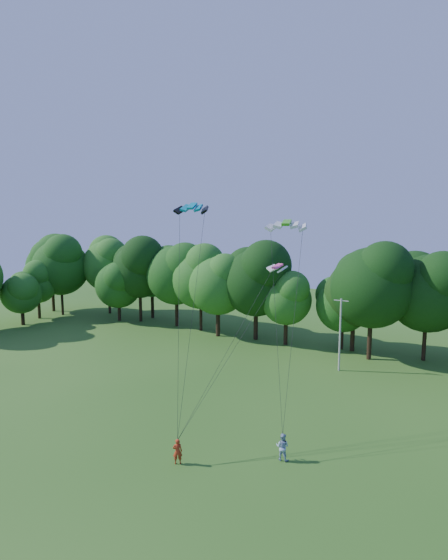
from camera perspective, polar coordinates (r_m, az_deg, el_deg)
The scene contains 9 objects.
ground at distance 25.83m, azimuth -15.53°, elevation -28.18°, with size 160.00×160.00×0.00m, color #265918.
utility_pole at distance 45.64m, azimuth 14.92°, elevation -6.80°, with size 1.48×0.18×7.40m.
kite_flyer_left at distance 29.31m, azimuth -6.09°, elevation -21.36°, with size 0.60×0.39×1.63m, color #B22F17.
kite_flyer_right at distance 29.75m, azimuth 7.64°, elevation -20.78°, with size 0.85×0.66×1.75m, color #94ACCD.
kite_teal at distance 31.88m, azimuth -4.19°, elevation 9.62°, with size 2.57×1.57×0.54m.
kite_green at distance 32.36m, azimuth 8.18°, elevation 7.43°, with size 3.16×1.94×0.49m.
kite_pink at distance 32.08m, azimuth 6.99°, elevation 1.81°, with size 1.73×1.31×0.37m.
tree_back_west at distance 68.52m, azimuth -9.42°, elevation 1.16°, with size 8.15×8.15×11.85m.
tree_back_center at distance 52.30m, azimuth 16.65°, elevation -1.39°, with size 7.80×7.80×11.35m.
Camera 1 is at (15.08, -14.65, 15.01)m, focal length 28.00 mm.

